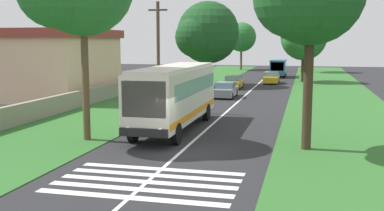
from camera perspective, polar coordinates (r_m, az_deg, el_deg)
name	(u,v)px	position (r m, az deg, el deg)	size (l,w,h in m)	color
ground	(181,152)	(22.09, -1.38, -5.70)	(160.00, 160.00, 0.00)	#262628
grass_verge_left	(131,105)	(38.65, -7.38, 0.11)	(120.00, 8.00, 0.04)	#2D6628
grass_verge_right	(341,112)	(36.21, 17.64, -0.72)	(120.00, 8.00, 0.04)	#2D6628
centre_line	(231,108)	(36.54, 4.72, -0.32)	(110.00, 0.16, 0.01)	silver
coach_bus	(175,93)	(27.43, -2.05, 1.50)	(11.16, 2.62, 3.73)	silver
zebra_crossing	(147,182)	(17.65, -5.47, -9.22)	(4.05, 6.80, 0.01)	silver
trailing_car_0	(226,90)	(43.49, 4.10, 1.86)	(4.30, 1.78, 1.43)	gray
trailing_car_1	(234,82)	(51.81, 5.07, 2.81)	(4.30, 1.78, 1.43)	gold
trailing_car_2	(271,78)	(58.68, 9.63, 3.32)	(4.30, 1.78, 1.43)	gold
trailing_minibus_0	(278,66)	(69.15, 10.45, 4.69)	(6.00, 2.14, 2.53)	teal
roadside_tree_left_1	(207,34)	(54.47, 1.78, 8.67)	(8.36, 7.12, 9.68)	#4C3826
roadside_tree_left_2	(240,38)	(85.51, 5.90, 8.16)	(6.71, 5.37, 8.50)	brown
roadside_tree_right_0	(305,28)	(81.07, 13.54, 9.19)	(6.47, 5.46, 10.27)	#4C3826
roadside_tree_right_2	(303,38)	(61.00, 13.31, 7.93)	(6.57, 5.73, 8.46)	#3D2D1E
utility_pole	(158,55)	(34.32, -4.12, 6.11)	(0.24, 1.40, 7.94)	#473828
roadside_wall	(116,89)	(44.44, -9.19, 1.94)	(70.00, 0.40, 1.29)	gray
roadside_building	(56,63)	(45.00, -16.19, 4.96)	(11.64, 8.81, 6.23)	beige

